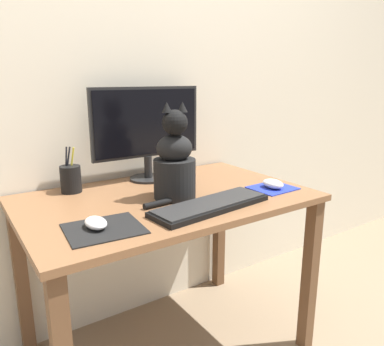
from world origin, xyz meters
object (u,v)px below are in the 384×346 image
(computer_mouse_left, at_px, (96,223))
(pen_cup, at_px, (71,179))
(keyboard, at_px, (211,205))
(computer_mouse_right, at_px, (273,184))
(cat, at_px, (175,163))
(monitor, at_px, (147,128))

(computer_mouse_left, bearing_deg, pen_cup, 83.04)
(pen_cup, bearing_deg, computer_mouse_left, -96.96)
(keyboard, relative_size, pen_cup, 2.57)
(computer_mouse_right, relative_size, pen_cup, 0.54)
(keyboard, height_order, cat, cat)
(cat, bearing_deg, pen_cup, 152.98)
(computer_mouse_right, relative_size, cat, 0.27)
(monitor, bearing_deg, keyboard, -89.66)
(computer_mouse_right, bearing_deg, cat, 162.52)
(computer_mouse_left, bearing_deg, computer_mouse_right, 0.10)
(keyboard, distance_m, pen_cup, 0.59)
(monitor, distance_m, computer_mouse_right, 0.59)
(cat, bearing_deg, computer_mouse_right, -0.56)
(monitor, relative_size, cat, 1.41)
(computer_mouse_right, bearing_deg, keyboard, -172.60)
(computer_mouse_left, bearing_deg, cat, 19.46)
(computer_mouse_left, relative_size, pen_cup, 0.53)
(keyboard, xyz_separation_m, computer_mouse_left, (-0.40, 0.04, 0.01))
(keyboard, bearing_deg, pen_cup, 120.78)
(computer_mouse_left, xyz_separation_m, computer_mouse_right, (0.76, 0.00, 0.00))
(monitor, height_order, computer_mouse_left, monitor)
(computer_mouse_right, bearing_deg, monitor, 130.44)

